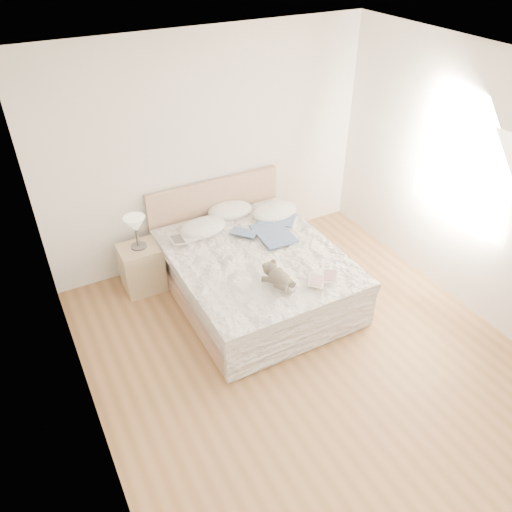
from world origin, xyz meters
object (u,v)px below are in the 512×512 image
table_lamp (136,226)px  teddy_bear (279,283)px  photo_book (184,239)px  childrens_book (323,279)px  nightstand (142,268)px  bed (253,271)px

table_lamp → teddy_bear: (0.99, -1.40, -0.19)m
photo_book → childrens_book: size_ratio=0.99×
childrens_book → table_lamp: bearing=171.3°
table_lamp → photo_book: 0.55m
nightstand → photo_book: 0.62m
bed → teddy_bear: size_ratio=6.40×
nightstand → teddy_bear: size_ratio=1.67×
nightstand → photo_book: bearing=-19.6°
childrens_book → bed: bearing=152.1°
bed → teddy_bear: bearing=-95.9°
photo_book → teddy_bear: (0.52, -1.22, 0.02)m
nightstand → photo_book: size_ratio=1.72×
bed → teddy_bear: 0.78m
nightstand → table_lamp: size_ratio=1.46×
photo_book → childrens_book: photo_book is taller
nightstand → teddy_bear: (1.00, -1.39, 0.37)m
table_lamp → childrens_book: bearing=-46.9°
table_lamp → teddy_bear: bearing=-54.6°
bed → photo_book: 0.85m
bed → childrens_book: bearing=-66.2°
table_lamp → childrens_book: 2.10m
table_lamp → childrens_book: size_ratio=1.17×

